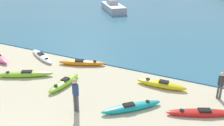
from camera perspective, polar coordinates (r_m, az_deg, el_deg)
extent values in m
ellipsoid|color=#8CCC2D|center=(15.46, -10.38, -4.23)|extent=(0.66, 2.69, 0.31)
cube|color=black|center=(15.47, -10.13, -3.44)|extent=(0.36, 0.48, 0.05)
cylinder|color=black|center=(14.88, -12.13, -4.79)|extent=(0.23, 0.23, 0.02)
ellipsoid|color=yellow|center=(15.29, 10.63, -4.53)|extent=(2.93, 0.82, 0.33)
cube|color=black|center=(15.18, 11.22, -3.98)|extent=(0.54, 0.41, 0.05)
cylinder|color=black|center=(15.39, 7.80, -3.41)|extent=(0.24, 0.24, 0.02)
ellipsoid|color=red|center=(13.27, 18.75, -10.18)|extent=(3.22, 1.98, 0.24)
cube|color=black|center=(13.25, 19.52, -9.60)|extent=(0.68, 0.56, 0.05)
cylinder|color=black|center=(12.96, 14.97, -9.84)|extent=(0.21, 0.21, 0.02)
ellipsoid|color=orange|center=(18.07, -6.58, 0.07)|extent=(3.25, 1.82, 0.31)
cube|color=black|center=(18.03, -7.11, 0.62)|extent=(0.68, 0.56, 0.05)
cylinder|color=black|center=(17.85, -3.80, 0.46)|extent=(0.23, 0.23, 0.02)
ellipsoid|color=teal|center=(13.00, 4.29, -9.50)|extent=(2.58, 2.67, 0.29)
cube|color=black|center=(12.85, 3.66, -8.98)|extent=(0.62, 0.63, 0.05)
cylinder|color=black|center=(13.24, 7.76, -8.20)|extent=(0.20, 0.20, 0.02)
ellipsoid|color=white|center=(19.87, -15.04, 1.45)|extent=(3.31, 2.18, 0.24)
cube|color=black|center=(19.97, -15.25, 1.99)|extent=(0.71, 0.61, 0.05)
cylinder|color=black|center=(19.00, -14.07, 1.00)|extent=(0.23, 0.23, 0.02)
ellipsoid|color=#8CCC2D|center=(17.13, -18.58, -2.31)|extent=(3.38, 2.35, 0.32)
cube|color=black|center=(17.01, -18.08, -1.73)|extent=(0.72, 0.62, 0.05)
cylinder|color=black|center=(17.35, -21.78, -1.83)|extent=(0.21, 0.21, 0.02)
cylinder|color=#4C4C4C|center=(12.82, -8.09, -8.63)|extent=(0.13, 0.13, 0.89)
cylinder|color=#4C4C4C|center=(12.74, -7.51, -8.81)|extent=(0.13, 0.13, 0.89)
cube|color=navy|center=(12.41, -7.98, -5.74)|extent=(0.31, 0.31, 0.63)
cylinder|color=navy|center=(12.47, -8.49, -5.53)|extent=(0.09, 0.09, 0.60)
cylinder|color=navy|center=(12.33, -7.48, -5.81)|extent=(0.09, 0.09, 0.60)
sphere|color=tan|center=(12.20, -8.09, -3.92)|extent=(0.24, 0.24, 0.24)
cylinder|color=#4C4C4C|center=(14.86, 22.05, -5.82)|extent=(0.11, 0.11, 0.76)
cylinder|color=#4C4C4C|center=(14.86, 22.56, -5.91)|extent=(0.11, 0.11, 0.76)
cube|color=#2D2D33|center=(14.58, 22.68, -3.61)|extent=(0.27, 0.26, 0.54)
cylinder|color=#2D2D33|center=(14.58, 22.25, -3.48)|extent=(0.08, 0.08, 0.51)
cylinder|color=#2D2D33|center=(14.57, 23.13, -3.64)|extent=(0.08, 0.08, 0.51)
sphere|color=tan|center=(14.43, 22.91, -2.26)|extent=(0.21, 0.21, 0.21)
cube|color=#B2B2B7|center=(35.11, 0.28, 11.92)|extent=(5.19, 5.44, 0.87)
cube|color=silver|center=(35.51, 0.04, 13.25)|extent=(2.00, 2.03, 0.61)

